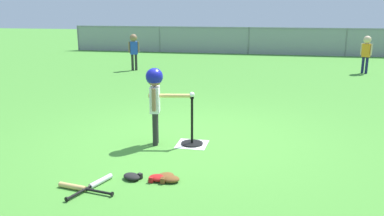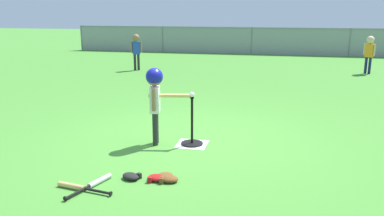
{
  "view_description": "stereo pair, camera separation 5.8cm",
  "coord_description": "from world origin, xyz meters",
  "px_view_note": "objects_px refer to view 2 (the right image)",
  "views": [
    {
      "loc": [
        1.17,
        -5.64,
        1.94
      ],
      "look_at": [
        0.04,
        -0.21,
        0.55
      ],
      "focal_mm": 37.37,
      "sensor_mm": 36.0,
      "label": 1
    },
    {
      "loc": [
        1.23,
        -5.63,
        1.94
      ],
      "look_at": [
        0.04,
        -0.21,
        0.55
      ],
      "focal_mm": 37.37,
      "sensor_mm": 36.0,
      "label": 2
    }
  ],
  "objects_px": {
    "glove_near_bats": "(169,179)",
    "batting_tee": "(192,137)",
    "baseball_on_tee": "(192,95)",
    "fielder_deep_right": "(369,50)",
    "spare_bat_wood": "(77,187)",
    "glove_tossed_aside": "(157,178)",
    "glove_by_plate": "(131,176)",
    "spare_bat_silver": "(95,183)",
    "glove_outfield_drop": "(164,176)",
    "fielder_deep_center": "(136,47)",
    "batter_child": "(155,91)"
  },
  "relations": [
    {
      "from": "batter_child",
      "to": "spare_bat_silver",
      "type": "height_order",
      "value": "batter_child"
    },
    {
      "from": "spare_bat_silver",
      "to": "glove_tossed_aside",
      "type": "bearing_deg",
      "value": 23.2
    },
    {
      "from": "glove_by_plate",
      "to": "fielder_deep_right",
      "type": "bearing_deg",
      "value": 64.35
    },
    {
      "from": "fielder_deep_right",
      "to": "glove_tossed_aside",
      "type": "relative_size",
      "value": 5.15
    },
    {
      "from": "glove_by_plate",
      "to": "spare_bat_wood",
      "type": "bearing_deg",
      "value": -141.0
    },
    {
      "from": "batting_tee",
      "to": "glove_outfield_drop",
      "type": "height_order",
      "value": "batting_tee"
    },
    {
      "from": "batter_child",
      "to": "glove_by_plate",
      "type": "distance_m",
      "value": 1.47
    },
    {
      "from": "glove_tossed_aside",
      "to": "spare_bat_silver",
      "type": "bearing_deg",
      "value": -156.8
    },
    {
      "from": "spare_bat_wood",
      "to": "glove_tossed_aside",
      "type": "height_order",
      "value": "glove_tossed_aside"
    },
    {
      "from": "spare_bat_wood",
      "to": "glove_outfield_drop",
      "type": "xyz_separation_m",
      "value": [
        0.86,
        0.47,
        0.01
      ]
    },
    {
      "from": "fielder_deep_right",
      "to": "glove_outfield_drop",
      "type": "bearing_deg",
      "value": -113.84
    },
    {
      "from": "batting_tee",
      "to": "fielder_deep_right",
      "type": "distance_m",
      "value": 8.42
    },
    {
      "from": "glove_tossed_aside",
      "to": "glove_outfield_drop",
      "type": "height_order",
      "value": "same"
    },
    {
      "from": "fielder_deep_right",
      "to": "glove_near_bats",
      "type": "xyz_separation_m",
      "value": [
        -3.79,
        -8.81,
        -0.7
      ]
    },
    {
      "from": "batting_tee",
      "to": "glove_outfield_drop",
      "type": "xyz_separation_m",
      "value": [
        -0.06,
        -1.27,
        -0.08
      ]
    },
    {
      "from": "baseball_on_tee",
      "to": "batting_tee",
      "type": "bearing_deg",
      "value": 180.0
    },
    {
      "from": "fielder_deep_center",
      "to": "glove_outfield_drop",
      "type": "relative_size",
      "value": 4.26
    },
    {
      "from": "spare_bat_silver",
      "to": "glove_tossed_aside",
      "type": "xyz_separation_m",
      "value": [
        0.64,
        0.27,
        0.01
      ]
    },
    {
      "from": "spare_bat_wood",
      "to": "spare_bat_silver",
      "type": "bearing_deg",
      "value": 42.9
    },
    {
      "from": "spare_bat_silver",
      "to": "batting_tee",
      "type": "bearing_deg",
      "value": 64.51
    },
    {
      "from": "baseball_on_tee",
      "to": "glove_near_bats",
      "type": "height_order",
      "value": "baseball_on_tee"
    },
    {
      "from": "fielder_deep_right",
      "to": "glove_outfield_drop",
      "type": "distance_m",
      "value": 9.59
    },
    {
      "from": "batter_child",
      "to": "glove_near_bats",
      "type": "xyz_separation_m",
      "value": [
        0.53,
        -1.23,
        -0.77
      ]
    },
    {
      "from": "spare_bat_silver",
      "to": "glove_by_plate",
      "type": "xyz_separation_m",
      "value": [
        0.33,
        0.25,
        0.01
      ]
    },
    {
      "from": "fielder_deep_center",
      "to": "glove_tossed_aside",
      "type": "bearing_deg",
      "value": -68.44
    },
    {
      "from": "fielder_deep_center",
      "to": "spare_bat_wood",
      "type": "height_order",
      "value": "fielder_deep_center"
    },
    {
      "from": "glove_near_bats",
      "to": "batting_tee",
      "type": "bearing_deg",
      "value": 90.7
    },
    {
      "from": "spare_bat_silver",
      "to": "glove_outfield_drop",
      "type": "distance_m",
      "value": 0.78
    },
    {
      "from": "baseball_on_tee",
      "to": "glove_by_plate",
      "type": "relative_size",
      "value": 0.28
    },
    {
      "from": "baseball_on_tee",
      "to": "glove_near_bats",
      "type": "bearing_deg",
      "value": -89.3
    },
    {
      "from": "fielder_deep_right",
      "to": "spare_bat_wood",
      "type": "distance_m",
      "value": 10.39
    },
    {
      "from": "fielder_deep_right",
      "to": "spare_bat_wood",
      "type": "bearing_deg",
      "value": -117.13
    },
    {
      "from": "baseball_on_tee",
      "to": "glove_by_plate",
      "type": "bearing_deg",
      "value": -107.72
    },
    {
      "from": "fielder_deep_center",
      "to": "glove_near_bats",
      "type": "xyz_separation_m",
      "value": [
        3.3,
        -7.98,
        -0.7
      ]
    },
    {
      "from": "glove_near_bats",
      "to": "glove_outfield_drop",
      "type": "distance_m",
      "value": 0.09
    },
    {
      "from": "batter_child",
      "to": "fielder_deep_right",
      "type": "relative_size",
      "value": 0.99
    },
    {
      "from": "spare_bat_wood",
      "to": "glove_tossed_aside",
      "type": "xyz_separation_m",
      "value": [
        0.79,
        0.42,
        0.01
      ]
    },
    {
      "from": "batting_tee",
      "to": "glove_near_bats",
      "type": "height_order",
      "value": "batting_tee"
    },
    {
      "from": "baseball_on_tee",
      "to": "glove_outfield_drop",
      "type": "xyz_separation_m",
      "value": [
        -0.06,
        -1.27,
        -0.71
      ]
    },
    {
      "from": "batting_tee",
      "to": "glove_by_plate",
      "type": "height_order",
      "value": "batting_tee"
    },
    {
      "from": "batting_tee",
      "to": "spare_bat_wood",
      "type": "relative_size",
      "value": 1.04
    },
    {
      "from": "spare_bat_wood",
      "to": "glove_near_bats",
      "type": "distance_m",
      "value": 1.02
    },
    {
      "from": "batter_child",
      "to": "glove_near_bats",
      "type": "relative_size",
      "value": 5.01
    },
    {
      "from": "batting_tee",
      "to": "fielder_deep_center",
      "type": "height_order",
      "value": "fielder_deep_center"
    },
    {
      "from": "glove_near_bats",
      "to": "batter_child",
      "type": "bearing_deg",
      "value": 113.3
    },
    {
      "from": "glove_by_plate",
      "to": "glove_tossed_aside",
      "type": "relative_size",
      "value": 1.21
    },
    {
      "from": "baseball_on_tee",
      "to": "batter_child",
      "type": "distance_m",
      "value": 0.53
    },
    {
      "from": "glove_by_plate",
      "to": "glove_tossed_aside",
      "type": "xyz_separation_m",
      "value": [
        0.31,
        0.02,
        0.0
      ]
    },
    {
      "from": "batter_child",
      "to": "fielder_deep_right",
      "type": "xyz_separation_m",
      "value": [
        4.33,
        7.58,
        -0.07
      ]
    },
    {
      "from": "baseball_on_tee",
      "to": "batter_child",
      "type": "height_order",
      "value": "batter_child"
    }
  ]
}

